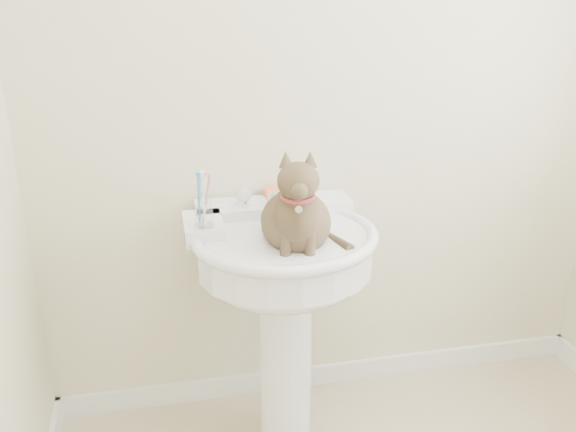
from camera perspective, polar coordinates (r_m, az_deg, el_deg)
wall_back at (r=2.32m, az=4.16°, el=11.10°), size 2.20×0.00×2.50m
baseboard_back at (r=2.81m, az=3.52°, el=-13.81°), size 2.20×0.02×0.09m
pedestal_sink at (r=2.18m, az=-0.35°, el=-5.19°), size 0.64×0.63×0.88m
faucet at (r=2.23m, az=-1.09°, el=1.94°), size 0.28×0.12×0.14m
soap_bar at (r=2.33m, az=-0.96°, el=2.10°), size 0.09×0.06×0.03m
toothbrush_cup at (r=2.07m, az=-7.51°, el=0.26°), size 0.07×0.07×0.18m
cat at (r=2.02m, az=0.84°, el=-0.01°), size 0.25×0.31×0.45m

